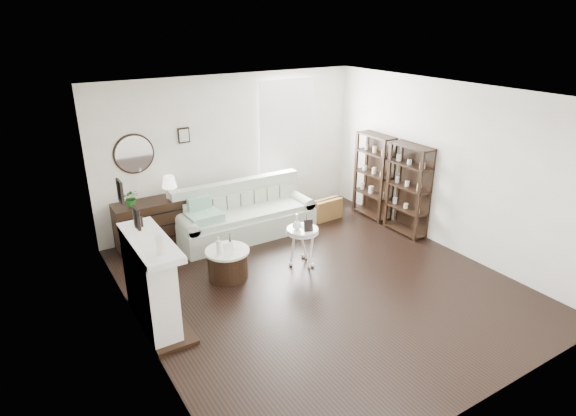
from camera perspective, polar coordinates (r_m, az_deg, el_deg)
room at (r=9.00m, az=-2.26°, el=8.88°), size 5.50×5.50×5.50m
fireplace at (r=6.20m, az=-15.89°, el=-8.82°), size 0.50×1.40×1.84m
shelf_unit_far at (r=9.21m, az=10.11°, el=3.74°), size 0.30×0.80×1.60m
shelf_unit_near at (r=8.60m, az=14.06°, el=2.10°), size 0.30×0.80×1.60m
sofa at (r=8.47m, az=-5.20°, el=-1.19°), size 2.41×0.83×0.93m
quilt at (r=7.99m, az=-9.91°, el=-1.04°), size 0.57×0.47×0.14m
suitcase at (r=9.14m, az=4.68°, el=-0.17°), size 0.61×0.24×0.40m
dresser at (r=8.30m, az=-15.76°, el=-1.83°), size 1.19×0.51×0.79m
table_lamp at (r=8.18m, az=-13.86°, el=2.45°), size 0.27×0.27×0.38m
potted_plant at (r=7.99m, az=-18.08°, el=1.17°), size 0.31×0.28×0.29m
drum_table at (r=7.17m, az=-7.14°, el=-6.53°), size 0.65×0.65×0.45m
pedestal_table at (r=7.35m, az=1.71°, el=-2.81°), size 0.50×0.50×0.60m
eiffel_drum at (r=7.08m, az=-6.89°, el=-3.94°), size 0.12×0.12×0.20m
bottle_drum at (r=6.89m, az=-8.24°, el=-4.47°), size 0.06×0.06×0.27m
card_frame_drum at (r=6.87m, az=-7.02°, el=-4.85°), size 0.14×0.07×0.19m
eiffel_ped at (r=7.37m, az=2.22°, el=-1.57°), size 0.13×0.13×0.18m
flask_ped at (r=7.25m, az=1.07°, el=-1.64°), size 0.13×0.13×0.25m
card_frame_ped at (r=7.21m, az=2.44°, el=-2.10°), size 0.15×0.09×0.18m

